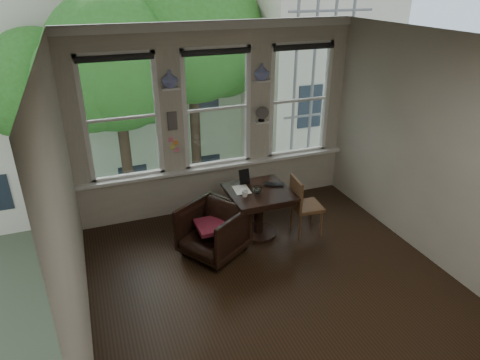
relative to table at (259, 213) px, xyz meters
name	(u,v)px	position (x,y,z in m)	size (l,w,h in m)	color
ground	(273,281)	(-0.26, -1.10, -0.38)	(4.50, 4.50, 0.00)	black
ceiling	(283,39)	(-0.26, -1.10, 2.62)	(4.50, 4.50, 0.00)	silver
wall_back	(217,121)	(-0.26, 1.15, 1.12)	(4.50, 4.50, 0.00)	beige
wall_front	(415,302)	(-0.26, -3.35, 1.12)	(4.50, 4.50, 0.00)	beige
wall_left	(68,210)	(-2.51, -1.10, 1.12)	(4.50, 4.50, 0.00)	beige
wall_right	(432,151)	(1.99, -1.10, 1.12)	(4.50, 4.50, 0.00)	beige
window_left	(122,118)	(-1.71, 1.15, 1.32)	(1.10, 0.12, 1.90)	white
window_center	(216,108)	(-0.26, 1.15, 1.32)	(1.10, 0.12, 1.90)	white
window_right	(298,100)	(1.19, 1.15, 1.32)	(1.10, 0.12, 1.90)	white
shelf_left	(170,88)	(-0.99, 1.05, 1.73)	(0.26, 0.16, 0.03)	white
shelf_right	(262,81)	(0.46, 1.05, 1.73)	(0.26, 0.16, 0.03)	white
intercom	(172,121)	(-0.99, 1.08, 1.23)	(0.14, 0.06, 0.28)	#59544F
sticky_notes	(174,142)	(-0.99, 1.08, 0.88)	(0.16, 0.01, 0.24)	pink
desk_fan	(261,116)	(0.46, 1.03, 1.16)	(0.20, 0.20, 0.24)	#59544F
vase_left	(170,79)	(-0.99, 1.05, 1.86)	(0.24, 0.24, 0.25)	silver
vase_right	(262,72)	(0.46, 1.05, 1.86)	(0.24, 0.24, 0.25)	silver
table	(259,213)	(0.00, 0.00, 0.00)	(0.90, 0.90, 0.75)	black
armchair_left	(213,231)	(-0.78, -0.22, -0.01)	(0.79, 0.81, 0.74)	black
cushion_red	(213,226)	(-0.78, -0.22, 0.08)	(0.45, 0.45, 0.06)	maroon
side_chair_right	(307,206)	(0.70, -0.20, 0.09)	(0.42, 0.42, 0.92)	#4A2A1A
laptop	(274,186)	(0.26, 0.05, 0.39)	(0.30, 0.19, 0.02)	black
mug	(245,194)	(-0.26, -0.10, 0.42)	(0.10, 0.10, 0.09)	white
drinking_glass	(257,190)	(-0.06, -0.07, 0.42)	(0.13, 0.13, 0.10)	white
tablet	(244,176)	(-0.11, 0.31, 0.48)	(0.16, 0.02, 0.22)	black
papers	(242,190)	(-0.23, 0.11, 0.38)	(0.22, 0.30, 0.00)	silver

